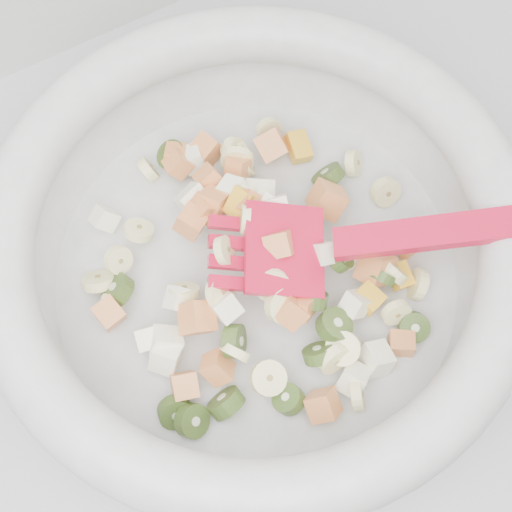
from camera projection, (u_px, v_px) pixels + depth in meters
counter at (318, 360)px, 1.09m from camera, size 2.00×0.60×0.90m
mixing_bowl at (257, 248)px, 0.59m from camera, size 0.46×0.41×0.14m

